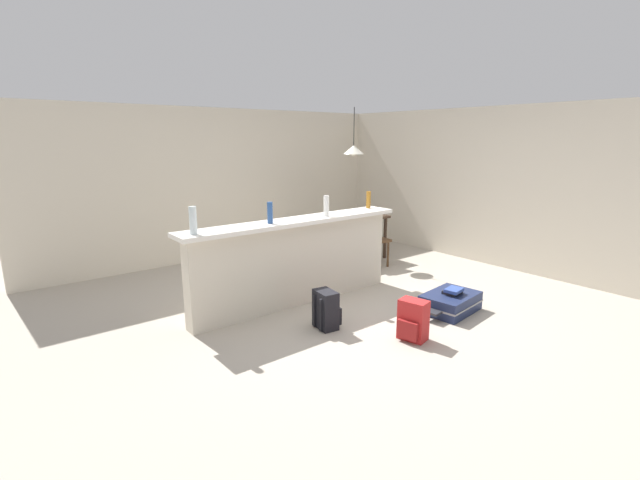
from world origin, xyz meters
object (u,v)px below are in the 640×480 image
(bottle_blue, at_px, (270,213))
(book_stack, at_px, (453,291))
(bottle_white, at_px, (326,206))
(bottle_amber, at_px, (368,200))
(pendant_lamp, at_px, (354,150))
(backpack_black, at_px, (326,310))
(suitcase_flat_navy, at_px, (450,302))
(backpack_red, at_px, (413,321))
(dining_table, at_px, (351,221))
(bottle_clear, at_px, (193,220))
(dining_chair_near_partition, at_px, (371,234))

(bottle_blue, bearing_deg, book_stack, -39.12)
(bottle_white, xyz_separation_m, bottle_amber, (0.87, 0.14, -0.01))
(bottle_white, xyz_separation_m, pendant_lamp, (1.60, 1.25, 0.63))
(bottle_amber, distance_m, backpack_black, 1.98)
(bottle_amber, xyz_separation_m, pendant_lamp, (0.73, 1.11, 0.65))
(suitcase_flat_navy, xyz_separation_m, backpack_red, (-0.94, -0.21, 0.09))
(dining_table, bearing_deg, backpack_black, -137.55)
(bottle_amber, distance_m, suitcase_flat_navy, 1.80)
(bottle_clear, distance_m, backpack_black, 1.68)
(bottle_clear, xyz_separation_m, backpack_red, (1.63, -1.53, -1.01))
(bottle_white, bearing_deg, dining_chair_near_partition, 25.15)
(bottle_clear, relative_size, bottle_white, 1.11)
(bottle_white, xyz_separation_m, backpack_black, (-0.61, -0.74, -0.99))
(dining_chair_near_partition, xyz_separation_m, backpack_red, (-1.63, -2.23, -0.31))
(bottle_clear, height_order, suitcase_flat_navy, bottle_clear)
(bottle_blue, relative_size, pendant_lamp, 0.31)
(pendant_lamp, bearing_deg, bottle_amber, -123.49)
(book_stack, bearing_deg, suitcase_flat_navy, 121.86)
(dining_chair_near_partition, xyz_separation_m, suitcase_flat_navy, (-0.68, -2.02, -0.41))
(suitcase_flat_navy, xyz_separation_m, backpack_black, (-1.45, 0.56, 0.09))
(bottle_blue, distance_m, dining_chair_near_partition, 2.52)
(dining_chair_near_partition, bearing_deg, book_stack, -108.22)
(bottle_amber, xyz_separation_m, dining_table, (0.65, 1.06, -0.54))
(bottle_clear, distance_m, bottle_amber, 2.60)
(dining_table, height_order, dining_chair_near_partition, dining_chair_near_partition)
(suitcase_flat_navy, bearing_deg, bottle_clear, 152.97)
(backpack_black, xyz_separation_m, book_stack, (1.46, -0.58, 0.06))
(bottle_blue, bearing_deg, bottle_white, -1.96)
(bottle_clear, bearing_deg, pendant_lamp, 20.37)
(bottle_white, distance_m, backpack_black, 1.38)
(backpack_black, bearing_deg, dining_table, 42.45)
(dining_table, relative_size, backpack_red, 2.62)
(pendant_lamp, height_order, suitcase_flat_navy, pendant_lamp)
(suitcase_flat_navy, relative_size, book_stack, 3.29)
(dining_chair_near_partition, distance_m, backpack_black, 2.60)
(bottle_clear, distance_m, dining_table, 3.51)
(book_stack, bearing_deg, dining_table, 75.24)
(book_stack, bearing_deg, backpack_red, -168.54)
(dining_chair_near_partition, height_order, book_stack, dining_chair_near_partition)
(bottle_clear, height_order, backpack_red, bottle_clear)
(bottle_clear, bearing_deg, bottle_white, -0.31)
(bottle_blue, xyz_separation_m, book_stack, (1.66, -1.35, -0.93))
(bottle_white, xyz_separation_m, backpack_red, (-0.10, -1.52, -0.99))
(dining_chair_near_partition, relative_size, pendant_lamp, 1.18)
(suitcase_flat_navy, bearing_deg, bottle_blue, 141.10)
(bottle_white, height_order, book_stack, bottle_white)
(bottle_white, distance_m, suitcase_flat_navy, 1.89)
(bottle_clear, bearing_deg, suitcase_flat_navy, -27.03)
(bottle_blue, bearing_deg, dining_chair_near_partition, 16.46)
(bottle_amber, xyz_separation_m, backpack_red, (-0.97, -1.66, -0.98))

